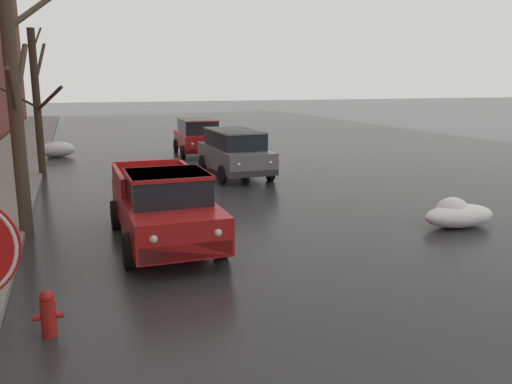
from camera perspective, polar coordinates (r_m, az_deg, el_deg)
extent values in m
ellipsoid|color=white|center=(27.65, -20.96, 4.39)|extent=(1.68, 1.11, 0.76)
ellipsoid|color=white|center=(27.68, -21.49, 4.21)|extent=(0.75, 0.62, 0.62)
ellipsoid|color=white|center=(14.29, 21.36, -2.43)|extent=(1.97, 0.95, 0.58)
ellipsoid|color=white|center=(14.27, 20.69, -2.05)|extent=(0.91, 0.76, 0.76)
cylinder|color=#4C3D2D|center=(13.37, -24.83, 7.81)|extent=(0.32, 0.32, 5.85)
cylinder|color=#4C3D2D|center=(14.07, -24.41, 11.55)|extent=(0.38, 1.58, 1.60)
cylinder|color=#4C3D2D|center=(14.42, -25.85, 15.44)|extent=(0.43, 2.06, 0.87)
cylinder|color=#4C3D2D|center=(12.41, -25.20, 10.04)|extent=(0.20, 1.94, 0.99)
cylinder|color=#4C3D2D|center=(14.03, -23.09, 17.99)|extent=(1.28, 1.38, 1.15)
cylinder|color=#382B1E|center=(21.91, -22.87, 8.87)|extent=(0.28, 0.28, 5.63)
cylinder|color=#382B1E|center=(22.70, -22.61, 12.87)|extent=(0.51, 1.72, 1.65)
cylinder|color=#382B1E|center=(21.38, -24.67, 9.44)|extent=(1.32, 1.22, 0.89)
cylinder|color=#382B1E|center=(20.90, -21.75, 9.44)|extent=(1.08, 2.07, 1.00)
cylinder|color=#382B1E|center=(22.48, -22.91, 15.15)|extent=(0.40, 1.14, 1.00)
cube|color=red|center=(12.15, -10.15, -2.04)|extent=(1.88, 5.11, 0.76)
cube|color=black|center=(11.31, -9.67, 0.57)|extent=(1.64, 1.64, 0.64)
cube|color=red|center=(11.26, -9.72, 1.97)|extent=(1.68, 1.69, 0.08)
cube|color=red|center=(13.17, -7.21, 1.80)|extent=(0.11, 2.45, 0.44)
cube|color=red|center=(12.92, -14.86, 1.30)|extent=(0.11, 2.45, 0.44)
cube|color=red|center=(14.46, -11.90, 2.55)|extent=(1.76, 0.10, 0.44)
cube|color=#B7B7BC|center=(9.85, -7.65, -6.49)|extent=(1.77, 0.12, 0.32)
sphere|color=white|center=(9.85, -4.20, -4.46)|extent=(0.16, 0.16, 0.16)
sphere|color=white|center=(9.62, -11.19, -5.07)|extent=(0.16, 0.16, 0.16)
cylinder|color=black|center=(11.01, -3.82, -5.40)|extent=(0.22, 0.72, 0.72)
cylinder|color=black|center=(10.68, -13.74, -6.28)|extent=(0.22, 0.72, 0.72)
cylinder|color=black|center=(13.88, -7.28, -1.82)|extent=(0.22, 0.72, 0.72)
cylinder|color=black|center=(13.62, -15.12, -2.41)|extent=(0.22, 0.72, 0.72)
cube|color=slate|center=(20.54, -2.35, 3.82)|extent=(1.89, 4.67, 0.80)
cube|color=black|center=(20.49, -2.41, 5.89)|extent=(1.62, 3.27, 0.68)
cube|color=slate|center=(20.46, -2.42, 6.75)|extent=(1.66, 3.34, 0.06)
cube|color=#303032|center=(18.45, -0.19, 2.03)|extent=(1.81, 0.14, 0.22)
cube|color=#303032|center=(22.73, -4.10, 3.88)|extent=(1.81, 0.14, 0.22)
cylinder|color=black|center=(19.57, 1.57, 2.24)|extent=(0.19, 0.68, 0.68)
cylinder|color=black|center=(18.96, -3.72, 1.90)|extent=(0.19, 0.68, 0.68)
cylinder|color=black|center=(22.24, -1.17, 3.41)|extent=(0.19, 0.68, 0.68)
cylinder|color=black|center=(21.71, -5.88, 3.14)|extent=(0.19, 0.68, 0.68)
sphere|color=silver|center=(18.57, 1.58, 3.21)|extent=(0.14, 0.14, 0.14)
sphere|color=silver|center=(18.17, -1.94, 3.02)|extent=(0.14, 0.14, 0.14)
cube|color=red|center=(26.72, -6.40, 5.64)|extent=(2.15, 4.48, 0.80)
cube|color=black|center=(26.69, -6.46, 7.23)|extent=(1.81, 3.15, 0.68)
cube|color=red|center=(26.67, -6.47, 7.89)|extent=(1.85, 3.22, 0.06)
cube|color=#520B0B|center=(24.66, -5.57, 4.48)|extent=(1.84, 0.24, 0.22)
cube|color=#520B0B|center=(28.84, -7.09, 5.52)|extent=(1.84, 0.24, 0.22)
cylinder|color=black|center=(25.62, -3.76, 4.52)|extent=(0.22, 0.69, 0.68)
cylinder|color=black|center=(25.29, -8.02, 4.33)|extent=(0.22, 0.69, 0.68)
cylinder|color=black|center=(28.25, -4.92, 5.19)|extent=(0.22, 0.69, 0.68)
cylinder|color=black|center=(27.96, -8.79, 5.03)|extent=(0.22, 0.69, 0.68)
sphere|color=silver|center=(24.70, -4.17, 5.36)|extent=(0.14, 0.14, 0.14)
sphere|color=silver|center=(24.49, -6.98, 5.25)|extent=(0.14, 0.14, 0.14)
cylinder|color=#B21E19|center=(8.35, -21.79, -12.72)|extent=(0.22, 0.22, 0.55)
sphere|color=#B21E19|center=(8.22, -21.97, -10.62)|extent=(0.21, 0.21, 0.21)
cylinder|color=#B21E19|center=(8.35, -22.93, -12.60)|extent=(0.10, 0.09, 0.09)
cylinder|color=#B21E19|center=(8.33, -20.68, -12.48)|extent=(0.10, 0.09, 0.09)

